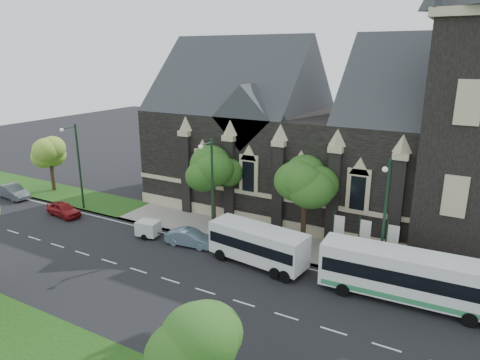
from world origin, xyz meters
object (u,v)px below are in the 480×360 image
Objects in this scene: tree_walk_right at (309,178)px; street_lamp_mid at (211,185)px; box_trailer at (148,228)px; sedan at (190,238)px; banner_flag_left at (337,231)px; shuttle_bus at (258,243)px; tree_walk_left at (216,166)px; car_far_grey at (12,191)px; tree_park_east at (202,336)px; street_lamp_far at (77,162)px; tree_walk_far at (52,153)px; street_lamp_near at (384,214)px; car_far_red at (64,209)px; banner_flag_right at (390,242)px; banner_flag_center at (363,236)px; tour_coach at (412,277)px.

street_lamp_mid is at bearing -153.35° from tree_walk_right.
tree_walk_right is 2.76× the size of box_trailer.
street_lamp_mid is at bearing -43.96° from sedan.
banner_flag_left is 6.20m from shuttle_bus.
tree_walk_left is at bearing 116.47° from street_lamp_mid.
sedan is 0.90× the size of car_far_grey.
street_lamp_far reaches higher than tree_park_east.
shuttle_bus is at bearing -99.14° from sedan.
sedan is (22.66, -4.65, -3.92)m from tree_walk_far.
street_lamp_far is (-14.20, -3.61, -0.62)m from tree_walk_left.
tree_walk_right is at bearing 151.94° from street_lamp_near.
street_lamp_mid is (-10.18, 16.42, 0.49)m from tree_park_east.
tree_walk_far is 9.96m from car_far_red.
banner_flag_right is 0.85× the size of car_far_grey.
banner_flag_right is 0.95× the size of sedan.
banner_flag_left and banner_flag_center have the same top height.
box_trailer is (10.58, -1.94, -4.28)m from street_lamp_far.
sedan is (-13.45, -3.48, -1.69)m from banner_flag_center.
tree_walk_left is 0.65× the size of tour_coach.
tree_park_east is at bearing -96.57° from banner_flag_center.
tour_coach is (2.08, -3.60, -0.54)m from banner_flag_right.
street_lamp_near is 0.77× the size of tour_coach.
street_lamp_mid is at bearing -81.77° from car_far_grey.
tree_walk_right is 4.92m from banner_flag_left.
banner_flag_center is (12.29, 1.91, -2.73)m from street_lamp_mid.
car_far_grey is at bearing 156.94° from tree_park_east.
street_lamp_mid is 2.25× the size of banner_flag_center.
tree_walk_right reaches higher than sedan.
tree_walk_far is 23.46m from sedan.
box_trailer is at bearing 87.58° from sedan.
banner_flag_center is at bearing 83.43° from tree_park_east.
tree_walk_far reaches higher than tour_coach.
car_far_grey is (-9.87, -1.07, -4.34)m from street_lamp_far.
car_far_grey is (-24.71, 0.50, 0.08)m from sedan.
tree_walk_far is at bearing -179.01° from tree_walk_right.
box_trailer is (-10.76, -0.17, -0.89)m from shuttle_bus.
street_lamp_near is 2.13× the size of sedan.
banner_flag_center is at bearing -79.68° from car_far_grey.
tour_coach is at bearing -97.78° from sedan.
tree_walk_left is 2.70× the size of box_trailer.
car_far_grey is (-20.45, 0.87, -0.06)m from box_trailer.
street_lamp_far is (-30.00, 0.00, 0.00)m from street_lamp_near.
tree_walk_far is at bearing 71.03° from sedan.
box_trailer is at bearing -156.27° from tree_walk_right.
tree_walk_right is 33.79m from car_far_grey.
tree_walk_left is 1.22× the size of tree_walk_far.
sedan is at bearing -85.29° from car_far_grey.
box_trailer is at bearing -123.17° from tree_walk_left.
sedan is at bearing -174.10° from street_lamp_near.
street_lamp_near is at bearing 0.00° from street_lamp_mid.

